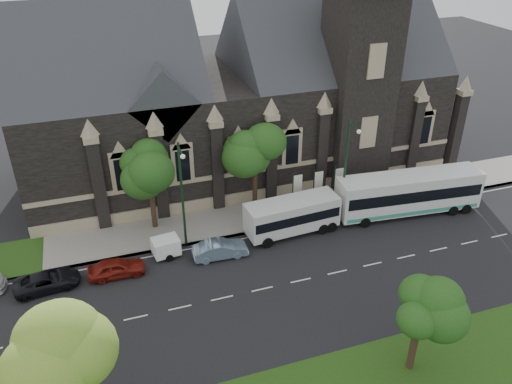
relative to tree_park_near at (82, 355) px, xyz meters
name	(u,v)px	position (x,y,z in m)	size (l,w,h in m)	color
ground	(262,289)	(11.77, 8.77, -6.42)	(160.00, 160.00, 0.00)	black
sidewalk	(226,221)	(11.77, 18.27, -6.34)	(80.00, 5.00, 0.15)	gray
museum	(248,92)	(16.89, 27.55, 1.75)	(40.00, 17.70, 29.90)	black
tree_park_near	(82,355)	(0.00, 0.00, 0.00)	(4.42, 4.42, 8.56)	black
tree_park_east	(422,306)	(17.95, -0.55, -1.80)	(3.40, 3.40, 6.28)	black
tree_walk_right	(256,150)	(14.98, 19.48, -0.60)	(4.08, 4.08, 7.80)	black
tree_walk_left	(151,166)	(5.97, 19.47, -0.68)	(3.91, 3.91, 7.64)	black
street_lamp_near	(347,164)	(21.77, 15.86, -1.30)	(0.36, 1.88, 9.00)	#16311A
street_lamp_mid	(182,190)	(7.77, 15.86, -1.30)	(0.36, 1.88, 9.00)	#16311A
banner_flag_left	(296,189)	(18.06, 17.77, -4.03)	(0.90, 0.10, 4.00)	#16311A
banner_flag_center	(317,185)	(20.06, 17.77, -4.03)	(0.90, 0.10, 4.00)	#16311A
banner_flag_right	(337,182)	(22.06, 17.77, -4.03)	(0.90, 0.10, 4.00)	#16311A
tour_coach	(409,193)	(27.42, 14.47, -4.37)	(13.09, 3.97, 3.76)	silver
shuttle_bus	(292,214)	(16.56, 14.89, -4.67)	(8.00, 3.19, 3.03)	silver
box_trailer	(166,246)	(5.99, 14.97, -5.52)	(3.03, 1.79, 1.58)	white
sedan	(220,249)	(9.96, 13.50, -5.71)	(1.50, 4.30, 1.42)	#7996AF
car_far_red	(117,268)	(2.08, 13.72, -5.71)	(1.68, 4.16, 1.42)	maroon
car_far_black	(47,281)	(-2.78, 13.86, -5.78)	(2.10, 4.56, 1.27)	black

